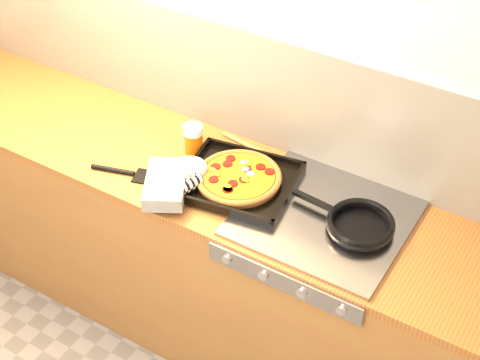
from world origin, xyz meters
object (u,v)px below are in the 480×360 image
Objects in this scene: juice_glass at (194,139)px; tomato_can at (191,136)px; frying_pan at (359,224)px; pizza_on_tray at (219,179)px.

tomato_can is at bearing 142.53° from juice_glass.
frying_pan is 3.22× the size of juice_glass.
tomato_can reaches higher than pizza_on_tray.
frying_pan is 3.93× the size of tomato_can.
tomato_can reaches higher than frying_pan.
juice_glass reaches higher than pizza_on_tray.
frying_pan is at bearing 5.66° from pizza_on_tray.
juice_glass is (0.03, -0.03, 0.01)m from tomato_can.
pizza_on_tray is 0.29m from tomato_can.
tomato_can is (-0.80, 0.10, 0.02)m from frying_pan.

